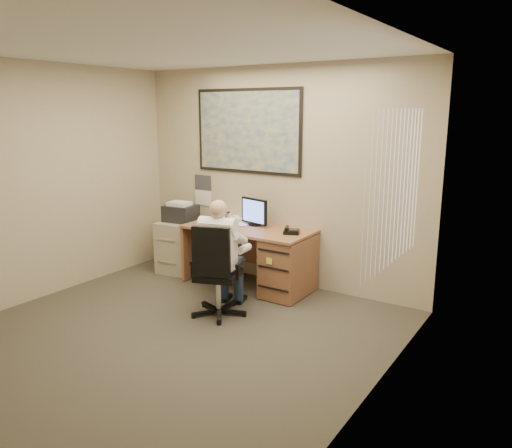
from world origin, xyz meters
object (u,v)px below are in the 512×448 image
Objects in this scene: filing_cabinet at (182,241)px; office_chair at (215,289)px; person at (220,258)px; desk at (272,255)px.

office_chair is (1.33, -0.99, -0.12)m from filing_cabinet.
person is (1.35, -0.91, 0.21)m from filing_cabinet.
office_chair is 0.81× the size of person.
filing_cabinet is at bearing 131.89° from person.
desk reaches higher than office_chair.
office_chair is at bearing -95.96° from desk.
desk reaches higher than filing_cabinet.
filing_cabinet is (-1.44, -0.01, -0.03)m from desk.
filing_cabinet is 1.64m from person.
person is (0.02, 0.08, 0.33)m from office_chair.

